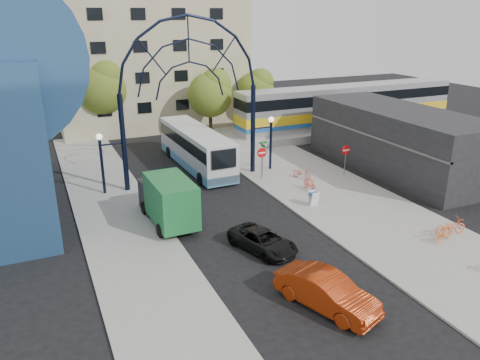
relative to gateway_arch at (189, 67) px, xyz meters
name	(u,v)px	position (x,y,z in m)	size (l,w,h in m)	color
ground	(283,267)	(0.00, -14.00, -8.56)	(120.00, 120.00, 0.00)	black
sidewalk_east	(361,211)	(8.00, -10.00, -8.50)	(8.00, 56.00, 0.12)	gray
plaza_west	(130,241)	(-6.50, -8.00, -8.50)	(5.00, 50.00, 0.12)	gray
gateway_arch	(189,67)	(0.00, 0.00, 0.00)	(13.64, 0.44, 12.10)	black
stop_sign	(262,156)	(4.80, -2.00, -6.56)	(0.80, 0.07, 2.50)	slate
do_not_enter_sign	(346,153)	(11.00, -4.00, -6.58)	(0.76, 0.07, 2.48)	slate
street_name_sign	(263,151)	(5.20, -1.40, -6.43)	(0.70, 0.70, 2.80)	slate
sandwich_board	(314,197)	(5.60, -8.02, -7.81)	(0.55, 0.61, 0.99)	white
commercial_block_east	(397,140)	(16.00, -4.00, -6.06)	(6.00, 16.00, 5.00)	black
apartment_block	(147,61)	(2.00, 20.97, -1.55)	(20.00, 12.10, 14.00)	tan
train_platform	(346,128)	(20.00, 8.00, -8.16)	(32.00, 5.00, 0.80)	gray
train_car	(348,105)	(20.00, 8.00, -5.66)	(25.10, 3.05, 4.20)	#B7B7BC
tree_north_a	(211,92)	(6.12, 11.93, -3.95)	(4.48, 4.48, 7.00)	#382314
tree_north_b	(102,86)	(-3.88, 15.93, -3.29)	(5.12, 5.12, 8.00)	#382314
tree_north_c	(256,89)	(12.12, 13.93, -4.28)	(4.16, 4.16, 6.50)	#382314
city_bus	(196,147)	(1.39, 3.33, -6.89)	(2.96, 11.67, 3.18)	silver
green_truck	(167,199)	(-3.79, -6.37, -7.05)	(2.44, 6.04, 3.02)	black
black_suv	(263,241)	(-0.14, -11.97, -7.98)	(1.92, 4.16, 1.16)	black
red_sedan	(326,292)	(0.04, -17.72, -7.77)	(1.66, 4.77, 1.57)	#932709
bike_near_a	(302,173)	(7.74, -3.11, -8.02)	(0.56, 1.59, 0.84)	red
bike_near_b	(310,184)	(6.88, -5.52, -7.94)	(0.46, 1.64, 0.99)	#E8502E
bike_far_a	(451,226)	(10.46, -14.86, -7.94)	(0.66, 1.89, 0.99)	#FE5A32
bike_far_b	(445,233)	(9.48, -15.34, -7.96)	(0.45, 1.60, 0.96)	orange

